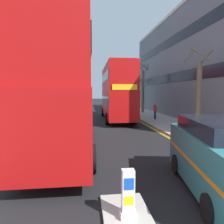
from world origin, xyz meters
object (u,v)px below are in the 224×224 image
taxi_minivan (224,158)px  keep_left_bollard (128,196)px  double_decker_bus_oncoming (117,91)px  double_decker_bus_away (64,90)px  pedestrian_far (155,111)px

taxi_minivan → keep_left_bollard: bearing=-163.1°
keep_left_bollard → double_decker_bus_oncoming: size_ratio=0.10×
double_decker_bus_away → double_decker_bus_oncoming: 11.85m
keep_left_bollard → double_decker_bus_oncoming: double_decker_bus_oncoming is taller
taxi_minivan → pedestrian_far: size_ratio=3.12×
double_decker_bus_oncoming → taxi_minivan: (0.69, -16.56, -1.96)m
double_decker_bus_oncoming → taxi_minivan: size_ratio=2.14×
keep_left_bollard → pedestrian_far: pedestrian_far is taller
double_decker_bus_away → pedestrian_far: 12.95m
double_decker_bus_away → double_decker_bus_oncoming: size_ratio=1.00×
keep_left_bollard → pedestrian_far: 17.41m
keep_left_bollard → pedestrian_far: bearing=69.8°
keep_left_bollard → pedestrian_far: (6.02, 16.33, 0.38)m
double_decker_bus_away → pedestrian_far: double_decker_bus_away is taller
double_decker_bus_oncoming → pedestrian_far: size_ratio=6.70×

